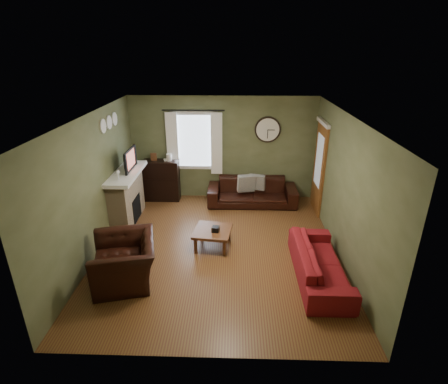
{
  "coord_description": "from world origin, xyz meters",
  "views": [
    {
      "loc": [
        0.3,
        -5.9,
        3.73
      ],
      "look_at": [
        0.1,
        0.4,
        1.05
      ],
      "focal_mm": 28.0,
      "sensor_mm": 36.0,
      "label": 1
    }
  ],
  "objects_px": {
    "armchair": "(125,261)",
    "coffee_table": "(213,238)",
    "sofa_brown": "(252,192)",
    "sofa_red": "(320,263)",
    "bookshelf": "(162,180)"
  },
  "relations": [
    {
      "from": "armchair",
      "to": "sofa_brown",
      "type": "bearing_deg",
      "value": 129.89
    },
    {
      "from": "sofa_brown",
      "to": "armchair",
      "type": "height_order",
      "value": "armchair"
    },
    {
      "from": "armchair",
      "to": "coffee_table",
      "type": "bearing_deg",
      "value": 113.47
    },
    {
      "from": "sofa_brown",
      "to": "sofa_red",
      "type": "xyz_separation_m",
      "value": [
        1.02,
        -3.0,
        -0.03
      ]
    },
    {
      "from": "bookshelf",
      "to": "sofa_red",
      "type": "relative_size",
      "value": 0.53
    },
    {
      "from": "sofa_red",
      "to": "armchair",
      "type": "bearing_deg",
      "value": 92.92
    },
    {
      "from": "sofa_brown",
      "to": "coffee_table",
      "type": "distance_m",
      "value": 2.24
    },
    {
      "from": "armchair",
      "to": "coffee_table",
      "type": "xyz_separation_m",
      "value": [
        1.41,
        1.1,
        -0.19
      ]
    },
    {
      "from": "sofa_brown",
      "to": "sofa_red",
      "type": "bearing_deg",
      "value": -71.16
    },
    {
      "from": "sofa_brown",
      "to": "sofa_red",
      "type": "relative_size",
      "value": 1.1
    },
    {
      "from": "bookshelf",
      "to": "coffee_table",
      "type": "relative_size",
      "value": 1.49
    },
    {
      "from": "sofa_red",
      "to": "coffee_table",
      "type": "distance_m",
      "value": 2.11
    },
    {
      "from": "bookshelf",
      "to": "coffee_table",
      "type": "xyz_separation_m",
      "value": [
        1.43,
        -2.27,
        -0.34
      ]
    },
    {
      "from": "bookshelf",
      "to": "sofa_red",
      "type": "bearing_deg",
      "value": -43.96
    },
    {
      "from": "sofa_brown",
      "to": "coffee_table",
      "type": "relative_size",
      "value": 3.12
    }
  ]
}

